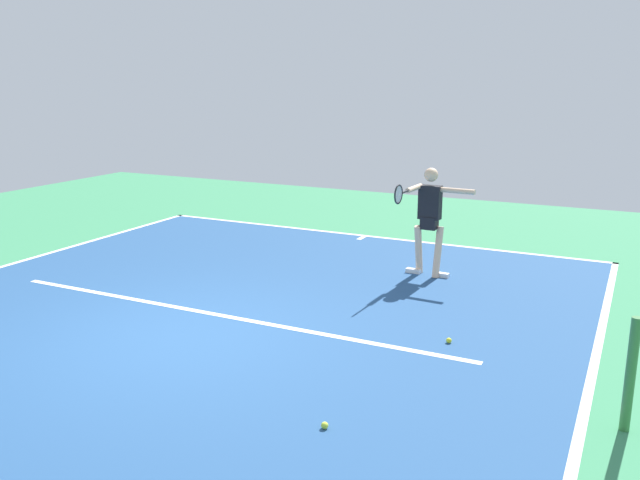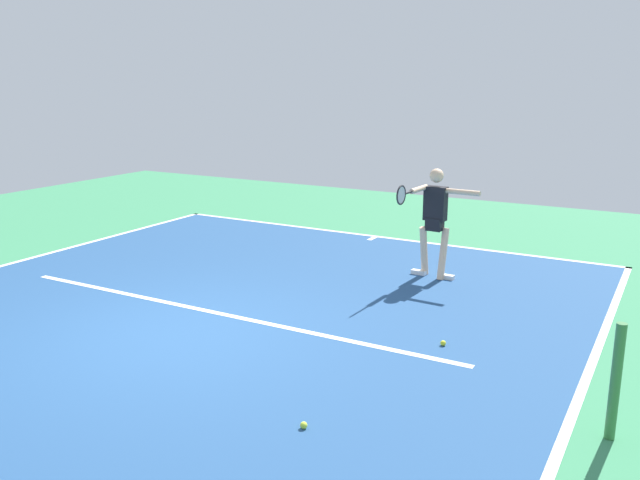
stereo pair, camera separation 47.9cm
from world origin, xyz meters
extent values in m
plane|color=#388456|center=(0.00, 0.00, 0.00)|extent=(22.03, 22.03, 0.00)
cube|color=navy|center=(0.00, 0.00, 0.00)|extent=(9.32, 12.04, 0.00)
cube|color=white|center=(0.00, -5.97, 0.00)|extent=(9.32, 0.10, 0.01)
cube|color=white|center=(-4.61, 0.00, 0.00)|extent=(0.10, 12.04, 0.01)
cube|color=white|center=(0.00, -0.86, 0.00)|extent=(6.99, 0.10, 0.01)
cube|color=white|center=(0.00, -5.77, 0.00)|extent=(0.10, 0.30, 0.01)
cylinder|color=#38753D|center=(-4.96, 0.00, 0.54)|extent=(0.09, 0.09, 1.07)
cylinder|color=beige|center=(-2.09, -3.88, 0.40)|extent=(0.12, 0.27, 0.82)
cube|color=white|center=(-2.17, -3.88, 0.04)|extent=(0.24, 0.11, 0.07)
cylinder|color=beige|center=(-1.77, -3.90, 0.40)|extent=(0.12, 0.27, 0.82)
cube|color=white|center=(-1.69, -3.90, 0.04)|extent=(0.24, 0.11, 0.07)
cube|color=black|center=(-1.93, -3.89, 0.86)|extent=(0.26, 0.21, 0.20)
cube|color=black|center=(-1.93, -3.89, 1.18)|extent=(0.35, 0.20, 0.53)
sphere|color=beige|center=(-1.93, -3.89, 1.62)|extent=(0.22, 0.22, 0.22)
cylinder|color=beige|center=(-2.36, -3.86, 1.40)|extent=(0.54, 0.11, 0.08)
cylinder|color=beige|center=(-1.75, -3.63, 1.43)|extent=(0.11, 0.54, 0.08)
cylinder|color=black|center=(-1.73, -3.26, 1.43)|extent=(0.04, 0.22, 0.03)
torus|color=black|center=(-1.71, -3.01, 1.43)|extent=(0.04, 0.29, 0.29)
cylinder|color=silver|center=(-1.71, -3.01, 1.43)|extent=(0.02, 0.25, 0.25)
sphere|color=yellow|center=(-3.01, -1.27, 0.03)|extent=(0.07, 0.07, 0.07)
sphere|color=#C6E53D|center=(-2.54, 1.17, 0.03)|extent=(0.07, 0.07, 0.07)
camera|label=1|loc=(-4.88, 6.02, 3.06)|focal=37.18mm
camera|label=2|loc=(-5.30, 5.80, 3.06)|focal=37.18mm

